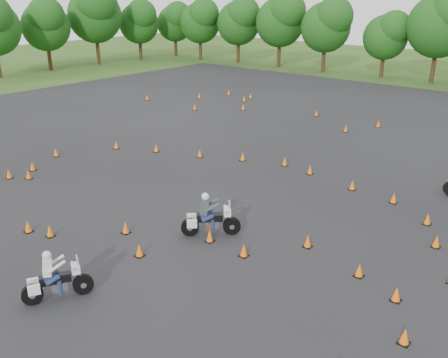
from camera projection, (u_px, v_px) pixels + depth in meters
ground at (157, 237)px, 18.93m from camera, size 140.00×140.00×0.00m
asphalt_pad at (251, 191)px, 23.24m from camera, size 62.00×62.00×0.00m
traffic_cones at (253, 190)px, 22.73m from camera, size 36.10×33.03×0.45m
rider_grey at (211, 214)px, 18.82m from camera, size 2.12×2.08×1.76m
rider_white at (56, 275)px, 14.87m from camera, size 1.55×2.16×1.63m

